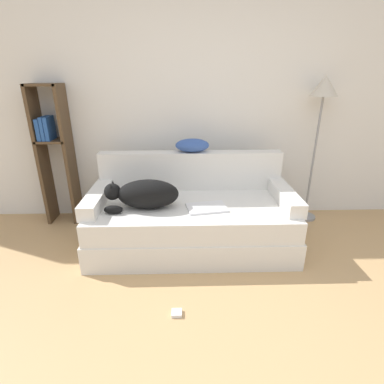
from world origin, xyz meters
The scene contains 11 objects.
wall_back centered at (0.00, 2.25, 1.35)m, with size 7.47×0.06×2.70m.
couch centered at (-0.13, 1.46, 0.22)m, with size 1.91×0.93×0.46m.
couch_backrest centered at (-0.13, 1.85, 0.65)m, with size 1.87×0.15×0.39m.
couch_arm_left centered at (-1.01, 1.45, 0.52)m, with size 0.15×0.74×0.13m.
couch_arm_right centered at (0.75, 1.45, 0.52)m, with size 0.15×0.74×0.13m.
dog centered at (-0.56, 1.37, 0.59)m, with size 0.66×0.30×0.26m.
laptop centered at (0.00, 1.33, 0.47)m, with size 0.39×0.29×0.02m.
throw_pillow centered at (-0.11, 1.87, 0.92)m, with size 0.34×0.22×0.13m.
bookshelf centered at (-1.59, 2.07, 0.84)m, with size 0.33×0.26×1.50m.
floor_lamp centered at (1.23, 2.03, 1.33)m, with size 0.28×0.28×1.58m.
power_adapter centered at (-0.27, 0.53, 0.01)m, with size 0.07×0.07×0.03m.
Camera 1 is at (-0.20, -1.12, 1.61)m, focal length 28.00 mm.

